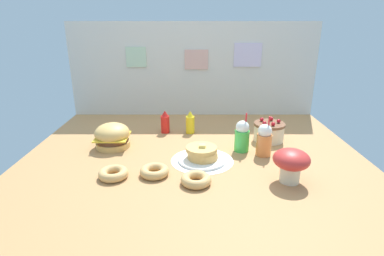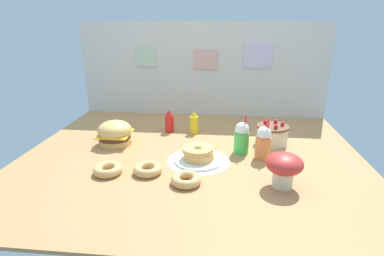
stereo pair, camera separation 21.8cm
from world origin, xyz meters
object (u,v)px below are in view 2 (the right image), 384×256
object	(u,v)px
burger	(115,133)
donut_pink_glaze	(108,169)
layer_cake	(272,134)
pancake_stack	(198,155)
mustard_bottle	(194,123)
cream_soda_cup	(242,138)
orange_float_cup	(263,143)
donut_chocolate	(148,169)
ketchup_bottle	(169,122)
mushroom_stool	(284,167)
donut_vanilla	(186,179)

from	to	relation	value
burger	donut_pink_glaze	bearing A→B (deg)	-76.11
layer_cake	donut_pink_glaze	world-z (taller)	layer_cake
pancake_stack	mustard_bottle	world-z (taller)	mustard_bottle
cream_soda_cup	burger	bearing A→B (deg)	175.74
layer_cake	orange_float_cup	xyz separation A→B (m)	(-0.10, -0.28, 0.04)
donut_pink_glaze	donut_chocolate	world-z (taller)	same
layer_cake	orange_float_cup	bearing A→B (deg)	-109.80
ketchup_bottle	burger	bearing A→B (deg)	-139.19
pancake_stack	ketchup_bottle	world-z (taller)	ketchup_bottle
layer_cake	ketchup_bottle	size ratio (longest dim) A/B	1.25
donut_pink_glaze	donut_chocolate	bearing A→B (deg)	6.90
mustard_bottle	cream_soda_cup	size ratio (longest dim) A/B	0.67
burger	donut_chocolate	xyz separation A→B (m)	(0.36, -0.44, -0.06)
layer_cake	mushroom_stool	world-z (taller)	mushroom_stool
layer_cake	orange_float_cup	distance (m)	0.30
mustard_bottle	cream_soda_cup	world-z (taller)	cream_soda_cup
layer_cake	orange_float_cup	world-z (taller)	orange_float_cup
pancake_stack	donut_vanilla	bearing A→B (deg)	-98.29
donut_chocolate	donut_vanilla	size ratio (longest dim) A/B	1.00
layer_cake	cream_soda_cup	world-z (taller)	cream_soda_cup
layer_cake	donut_chocolate	xyz separation A→B (m)	(-0.82, -0.58, -0.05)
burger	mustard_bottle	world-z (taller)	mustard_bottle
burger	pancake_stack	distance (m)	0.70
burger	donut_vanilla	xyz separation A→B (m)	(0.61, -0.55, -0.06)
burger	pancake_stack	world-z (taller)	burger
layer_cake	mustard_bottle	distance (m)	0.64
donut_vanilla	mushroom_stool	size ratio (longest dim) A/B	0.85
ketchup_bottle	donut_vanilla	size ratio (longest dim) A/B	1.08
burger	layer_cake	xyz separation A→B (m)	(1.18, 0.13, -0.01)
cream_soda_cup	mushroom_stool	bearing A→B (deg)	-65.03
donut_pink_glaze	mushroom_stool	xyz separation A→B (m)	(1.03, -0.05, 0.10)
mushroom_stool	ketchup_bottle	bearing A→B (deg)	133.43
ketchup_bottle	donut_pink_glaze	distance (m)	0.83
pancake_stack	mushroom_stool	distance (m)	0.58
burger	pancake_stack	xyz separation A→B (m)	(0.65, -0.24, -0.04)
ketchup_bottle	donut_pink_glaze	size ratio (longest dim) A/B	1.08
pancake_stack	donut_vanilla	size ratio (longest dim) A/B	1.83
mushroom_stool	donut_vanilla	bearing A→B (deg)	-177.18
pancake_stack	cream_soda_cup	size ratio (longest dim) A/B	1.13
mustard_bottle	donut_vanilla	xyz separation A→B (m)	(0.04, -0.85, -0.06)
pancake_stack	mustard_bottle	xyz separation A→B (m)	(-0.08, 0.54, 0.04)
pancake_stack	donut_pink_glaze	bearing A→B (deg)	-156.38
burger	cream_soda_cup	size ratio (longest dim) A/B	0.88
pancake_stack	mushroom_stool	world-z (taller)	mushroom_stool
cream_soda_cup	donut_chocolate	size ratio (longest dim) A/B	1.61
orange_float_cup	pancake_stack	bearing A→B (deg)	-168.40
donut_pink_glaze	donut_vanilla	xyz separation A→B (m)	(0.49, -0.07, 0.00)
cream_soda_cup	layer_cake	bearing A→B (deg)	39.68
cream_soda_cup	orange_float_cup	bearing A→B (deg)	-29.94
mustard_bottle	orange_float_cup	bearing A→B (deg)	-41.48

